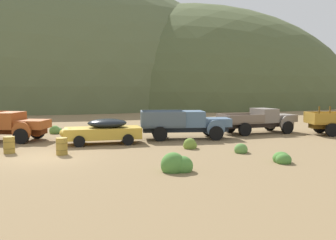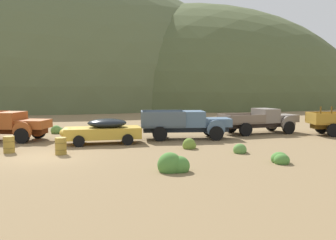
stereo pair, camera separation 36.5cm
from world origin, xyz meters
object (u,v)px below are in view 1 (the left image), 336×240
truck_primer_gray (263,120)px  oil_drum_spare (9,145)px  car_faded_yellow (101,131)px  truck_chalk_blue (191,124)px  oil_drum_foreground (62,146)px  truck_oxide_orange (8,125)px

truck_primer_gray → oil_drum_spare: truck_primer_gray is taller
car_faded_yellow → truck_chalk_blue: bearing=-171.6°
car_faded_yellow → oil_drum_foreground: (-1.87, -3.34, -0.37)m
truck_primer_gray → oil_drum_spare: size_ratio=7.12×
truck_chalk_blue → car_faded_yellow: bearing=-163.3°
truck_chalk_blue → oil_drum_foreground: 9.27m
truck_primer_gray → oil_drum_spare: bearing=-171.7°
oil_drum_foreground → truck_chalk_blue: bearing=31.2°
truck_chalk_blue → truck_primer_gray: truck_chalk_blue is taller
truck_primer_gray → oil_drum_foreground: size_ratio=7.13×
oil_drum_foreground → oil_drum_spare: (-2.82, 0.88, 0.00)m
oil_drum_spare → car_faded_yellow: bearing=27.6°
truck_oxide_orange → car_faded_yellow: size_ratio=1.25×
car_faded_yellow → oil_drum_foreground: bearing=55.6°
truck_primer_gray → car_faded_yellow: bearing=-175.0°
truck_oxide_orange → oil_drum_spare: size_ratio=7.08×
truck_oxide_orange → truck_chalk_blue: (12.07, -0.75, 0.00)m
car_faded_yellow → truck_chalk_blue: size_ratio=0.81×
truck_chalk_blue → oil_drum_foreground: bearing=-145.6°
oil_drum_foreground → truck_oxide_orange: bearing=126.9°
truck_chalk_blue → truck_primer_gray: (6.14, 2.08, -0.02)m
truck_primer_gray → oil_drum_foreground: (-14.06, -6.88, -0.55)m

